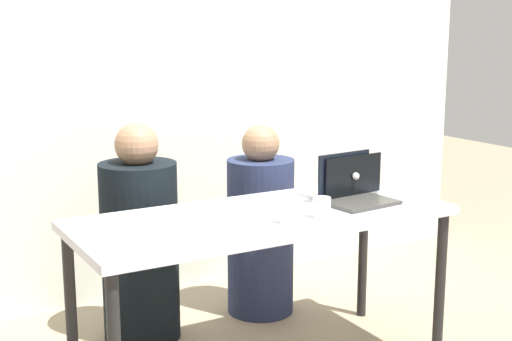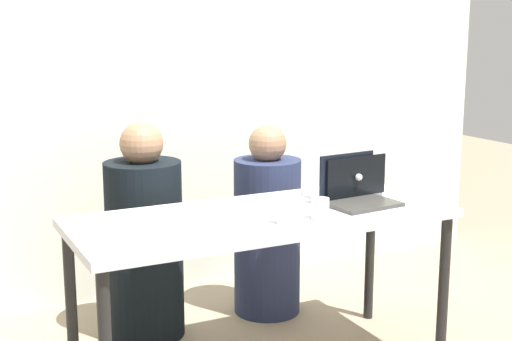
% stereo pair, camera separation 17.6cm
% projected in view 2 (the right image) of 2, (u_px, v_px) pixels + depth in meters
% --- Properties ---
extents(back_wall, '(4.50, 0.10, 2.37)m').
position_uv_depth(back_wall, '(166.00, 94.00, 4.17)').
color(back_wall, silver).
rests_on(back_wall, ground).
extents(desk, '(1.70, 0.69, 0.76)m').
position_uv_depth(desk, '(263.00, 228.00, 3.17)').
color(desk, silver).
rests_on(desk, ground).
extents(person_on_left, '(0.48, 0.48, 1.11)m').
position_uv_depth(person_on_left, '(145.00, 243.00, 3.61)').
color(person_on_left, black).
rests_on(person_on_left, ground).
extents(person_on_right, '(0.42, 0.42, 1.05)m').
position_uv_depth(person_on_right, '(267.00, 230.00, 3.92)').
color(person_on_right, '#242C4A').
rests_on(person_on_right, ground).
extents(laptop_front_right, '(0.34, 0.28, 0.23)m').
position_uv_depth(laptop_front_right, '(357.00, 194.00, 3.31)').
color(laptop_front_right, '#3B3A35').
rests_on(laptop_front_right, desk).
extents(laptop_back_right, '(0.37, 0.26, 0.21)m').
position_uv_depth(laptop_back_right, '(347.00, 188.00, 3.44)').
color(laptop_back_right, '#B3B5B9').
rests_on(laptop_back_right, desk).
extents(water_glass_right, '(0.08, 0.08, 0.09)m').
position_uv_depth(water_glass_right, '(320.00, 210.00, 3.06)').
color(water_glass_right, silver).
rests_on(water_glass_right, desk).
extents(water_glass_center, '(0.06, 0.06, 0.10)m').
position_uv_depth(water_glass_center, '(284.00, 213.00, 2.98)').
color(water_glass_center, white).
rests_on(water_glass_center, desk).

